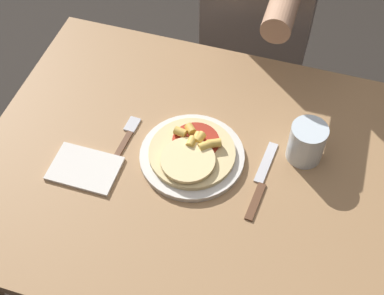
# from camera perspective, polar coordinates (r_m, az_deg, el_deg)

# --- Properties ---
(ground_plane) EXTENTS (8.00, 8.00, 0.00)m
(ground_plane) POSITION_cam_1_polar(r_m,az_deg,el_deg) (1.89, 0.96, -15.13)
(ground_plane) COLOR #2D2823
(dining_table) EXTENTS (1.06, 0.79, 0.74)m
(dining_table) POSITION_cam_1_polar(r_m,az_deg,el_deg) (1.33, 1.32, -5.15)
(dining_table) COLOR #9E754C
(dining_table) RESTS_ON ground_plane
(plate) EXTENTS (0.24, 0.24, 0.01)m
(plate) POSITION_cam_1_polar(r_m,az_deg,el_deg) (1.24, 0.00, -0.92)
(plate) COLOR silver
(plate) RESTS_ON dining_table
(pizza) EXTENTS (0.20, 0.20, 0.04)m
(pizza) POSITION_cam_1_polar(r_m,az_deg,el_deg) (1.23, -0.01, -0.50)
(pizza) COLOR #E0C689
(pizza) RESTS_ON plate
(fork) EXTENTS (0.03, 0.18, 0.00)m
(fork) POSITION_cam_1_polar(r_m,az_deg,el_deg) (1.29, -7.21, 0.75)
(fork) COLOR brown
(fork) RESTS_ON dining_table
(knife) EXTENTS (0.03, 0.22, 0.00)m
(knife) POSITION_cam_1_polar(r_m,az_deg,el_deg) (1.22, 7.37, -3.58)
(knife) COLOR brown
(knife) RESTS_ON dining_table
(drinking_glass) EXTENTS (0.08, 0.08, 0.10)m
(drinking_glass) POSITION_cam_1_polar(r_m,az_deg,el_deg) (1.24, 12.13, 0.54)
(drinking_glass) COLOR silver
(drinking_glass) RESTS_ON dining_table
(napkin) EXTENTS (0.16, 0.11, 0.01)m
(napkin) POSITION_cam_1_polar(r_m,az_deg,el_deg) (1.25, -11.36, -2.21)
(napkin) COLOR silver
(napkin) RESTS_ON dining_table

